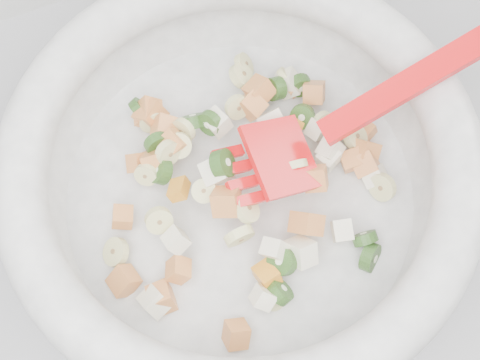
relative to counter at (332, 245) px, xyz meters
name	(u,v)px	position (x,y,z in m)	size (l,w,h in m)	color
counter	(332,245)	(0.00, 0.00, 0.00)	(2.00, 0.60, 0.90)	gray
mixing_bowl	(241,173)	(-0.18, -0.02, 0.51)	(0.52, 0.43, 0.17)	white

